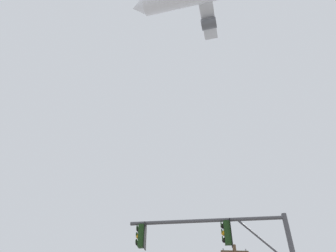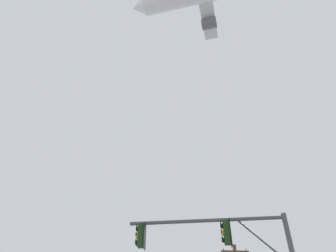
% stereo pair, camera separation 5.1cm
% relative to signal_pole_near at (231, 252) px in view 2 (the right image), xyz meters
% --- Properties ---
extents(signal_pole_near, '(6.29, 1.45, 5.85)m').
position_rel_signal_pole_near_xyz_m(signal_pole_near, '(0.00, 0.00, 0.00)').
color(signal_pole_near, '#4C4C51').
rests_on(signal_pole_near, ground).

